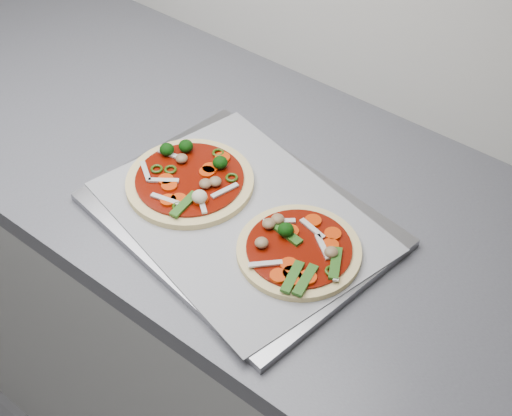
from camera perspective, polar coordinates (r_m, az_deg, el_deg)
The scene contains 6 objects.
base_cabinet at distance 1.61m, azimuth -6.36°, elevation -7.01°, with size 3.60×0.60×0.86m, color #B5B5B3.
countertop at distance 1.29m, azimuth -7.93°, elevation 5.53°, with size 3.60×0.60×0.04m, color slate.
baking_tray at distance 1.09m, azimuth -1.32°, elevation -0.90°, with size 0.44×0.32×0.01m, color gray.
parchment at distance 1.08m, azimuth -1.33°, elevation -0.60°, with size 0.42×0.30×0.00m, color #97979C.
pizza_left at distance 1.13m, azimuth -5.29°, elevation 2.26°, with size 0.26×0.26×0.03m.
pizza_right at distance 1.02m, azimuth 3.42°, elevation -3.33°, with size 0.24×0.24×0.03m.
Camera 1 is at (0.75, 0.64, 1.68)m, focal length 50.00 mm.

